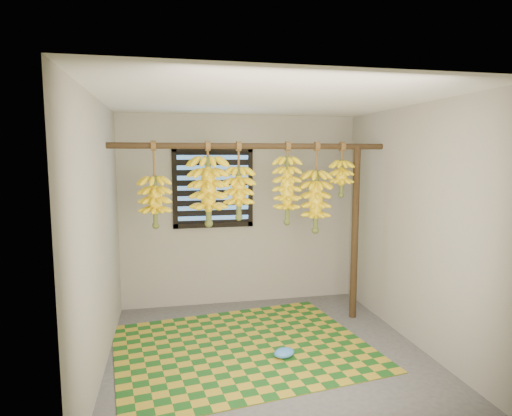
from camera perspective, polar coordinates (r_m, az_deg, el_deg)
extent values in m
cube|color=#474747|center=(4.37, 1.57, -18.83)|extent=(3.00, 3.00, 0.01)
cube|color=silver|center=(3.96, 1.69, 14.32)|extent=(3.00, 3.00, 0.01)
cube|color=gray|center=(5.45, -2.07, -0.35)|extent=(3.00, 0.01, 2.40)
cube|color=gray|center=(3.93, -20.28, -3.70)|extent=(0.01, 3.00, 2.40)
cube|color=gray|center=(4.58, 20.27, -2.21)|extent=(0.01, 3.00, 2.40)
cube|color=black|center=(5.35, -5.74, 2.70)|extent=(1.00, 0.04, 1.00)
cylinder|color=#3B2B16|center=(4.62, -0.39, 8.26)|extent=(3.00, 0.06, 0.06)
cylinder|color=#3B2B16|center=(5.08, 13.04, -3.37)|extent=(0.08, 0.08, 2.00)
cube|color=#174F17|center=(4.47, -1.82, -18.06)|extent=(2.67, 2.26, 0.01)
ellipsoid|color=#3A80D8|center=(4.26, 3.77, -18.70)|extent=(0.25, 0.21, 0.09)
cylinder|color=brown|center=(4.53, -13.45, 6.15)|extent=(0.02, 0.02, 0.37)
cylinder|color=#4C5923|center=(4.55, -13.31, 1.07)|extent=(0.05, 0.05, 0.50)
cylinder|color=brown|center=(4.54, -6.45, 7.53)|extent=(0.02, 0.02, 0.17)
cylinder|color=#4C5923|center=(4.56, -6.38, 2.48)|extent=(0.06, 0.06, 0.69)
cylinder|color=brown|center=(4.59, -2.34, 6.90)|extent=(0.02, 0.02, 0.28)
cylinder|color=#4C5923|center=(4.60, -2.31, 2.26)|extent=(0.06, 0.06, 0.53)
cylinder|color=brown|center=(4.71, 4.23, 7.56)|extent=(0.02, 0.02, 0.17)
cylinder|color=#4C5923|center=(4.72, 4.19, 2.61)|extent=(0.05, 0.05, 0.71)
cylinder|color=brown|center=(4.81, 8.08, 6.56)|extent=(0.02, 0.02, 0.33)
cylinder|color=#4C5923|center=(4.84, 7.98, 1.10)|extent=(0.06, 0.06, 0.65)
cylinder|color=brown|center=(4.92, 11.40, 7.19)|extent=(0.02, 0.02, 0.21)
cylinder|color=#4C5923|center=(4.93, 11.32, 4.15)|extent=(0.05, 0.05, 0.38)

